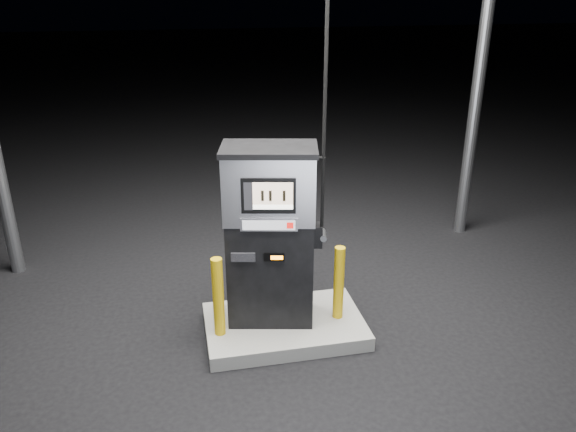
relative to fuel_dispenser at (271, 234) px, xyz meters
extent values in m
plane|color=black|center=(0.12, -0.10, -1.08)|extent=(80.00, 80.00, 0.00)
cube|color=slate|center=(0.12, -0.10, -1.01)|extent=(1.60, 1.00, 0.15)
cylinder|color=gray|center=(3.12, 1.90, 1.17)|extent=(0.16, 0.16, 4.50)
cube|color=black|center=(0.00, 0.00, -0.38)|extent=(0.92, 0.65, 1.10)
cube|color=silver|center=(0.00, 0.00, 0.50)|extent=(0.94, 0.67, 0.66)
cube|color=black|center=(0.00, 0.00, 0.86)|extent=(0.98, 0.71, 0.05)
cube|color=black|center=(-0.06, -0.25, 0.50)|extent=(0.49, 0.13, 0.33)
cube|color=#C7AC90|center=(-0.02, -0.27, 0.52)|extent=(0.35, 0.08, 0.21)
cube|color=white|center=(-0.02, -0.27, 0.39)|extent=(0.35, 0.08, 0.04)
cube|color=silver|center=(-0.06, -0.25, 0.21)|extent=(0.52, 0.14, 0.12)
cube|color=#AAACB2|center=(-0.06, -0.26, 0.21)|extent=(0.47, 0.10, 0.09)
cube|color=red|center=(0.13, -0.30, 0.21)|extent=(0.06, 0.02, 0.06)
cube|color=black|center=(-0.01, -0.25, -0.12)|extent=(0.19, 0.06, 0.08)
cube|color=orange|center=(0.01, -0.27, -0.12)|extent=(0.11, 0.03, 0.04)
cube|color=black|center=(-0.30, -0.19, -0.12)|extent=(0.23, 0.07, 0.09)
cube|color=black|center=(0.45, -0.09, -0.01)|extent=(0.12, 0.17, 0.22)
cylinder|color=gray|center=(0.50, -0.10, -0.01)|extent=(0.10, 0.20, 0.06)
cylinder|color=black|center=(0.47, -0.14, 1.46)|extent=(0.04, 0.04, 2.73)
cylinder|color=#CCA00B|center=(-0.55, -0.19, -0.52)|extent=(0.14, 0.14, 0.82)
cylinder|color=#CCA00B|center=(0.67, -0.14, -0.54)|extent=(0.13, 0.13, 0.79)
camera|label=1|loc=(-0.84, -4.88, 2.27)|focal=35.00mm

